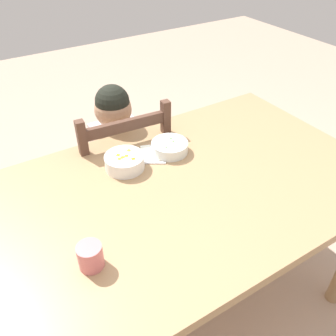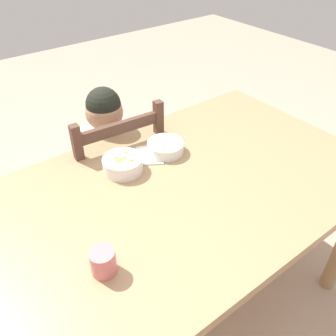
{
  "view_description": "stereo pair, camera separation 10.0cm",
  "coord_description": "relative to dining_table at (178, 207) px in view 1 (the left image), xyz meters",
  "views": [
    {
      "loc": [
        -0.56,
        -0.83,
        1.63
      ],
      "look_at": [
        -0.0,
        0.06,
        0.83
      ],
      "focal_mm": 38.01,
      "sensor_mm": 36.0,
      "label": 1
    },
    {
      "loc": [
        -0.64,
        -0.77,
        1.63
      ],
      "look_at": [
        -0.0,
        0.06,
        0.83
      ],
      "focal_mm": 38.01,
      "sensor_mm": 36.0,
      "label": 2
    }
  ],
  "objects": [
    {
      "name": "spoon",
      "position": [
        -0.04,
        0.2,
        0.1
      ],
      "size": [
        0.13,
        0.09,
        0.01
      ],
      "color": "silver",
      "rests_on": "dining_table"
    },
    {
      "name": "dining_chair",
      "position": [
        -0.01,
        0.51,
        -0.22
      ],
      "size": [
        0.45,
        0.45,
        0.93
      ],
      "color": "#4F3326",
      "rests_on": "ground"
    },
    {
      "name": "bowl_of_peas",
      "position": [
        0.1,
        0.21,
        0.12
      ],
      "size": [
        0.15,
        0.15,
        0.05
      ],
      "color": "white",
      "rests_on": "dining_table"
    },
    {
      "name": "child_figure",
      "position": [
        -0.01,
        0.5,
        -0.03
      ],
      "size": [
        0.32,
        0.31,
        0.98
      ],
      "color": "silver",
      "rests_on": "ground"
    },
    {
      "name": "paper_napkin",
      "position": [
        0.05,
        0.23,
        0.1
      ],
      "size": [
        0.17,
        0.16,
        0.0
      ],
      "primitive_type": "cube",
      "rotation": [
        0.0,
        0.0,
        -0.36
      ],
      "color": "white",
      "rests_on": "dining_table"
    },
    {
      "name": "drinking_cup",
      "position": [
        -0.4,
        -0.16,
        0.14
      ],
      "size": [
        0.07,
        0.07,
        0.08
      ],
      "primitive_type": "cylinder",
      "color": "#D67073",
      "rests_on": "dining_table"
    },
    {
      "name": "ground_plane",
      "position": [
        0.0,
        0.0,
        -0.68
      ],
      "size": [
        8.0,
        8.0,
        0.0
      ],
      "primitive_type": "plane",
      "color": "tan"
    },
    {
      "name": "bowl_of_carrots",
      "position": [
        -0.11,
        0.21,
        0.13
      ],
      "size": [
        0.16,
        0.16,
        0.06
      ],
      "color": "white",
      "rests_on": "dining_table"
    },
    {
      "name": "dining_table",
      "position": [
        0.0,
        0.0,
        0.0
      ],
      "size": [
        1.56,
        0.92,
        0.78
      ],
      "color": "#A17D56",
      "rests_on": "ground"
    }
  ]
}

